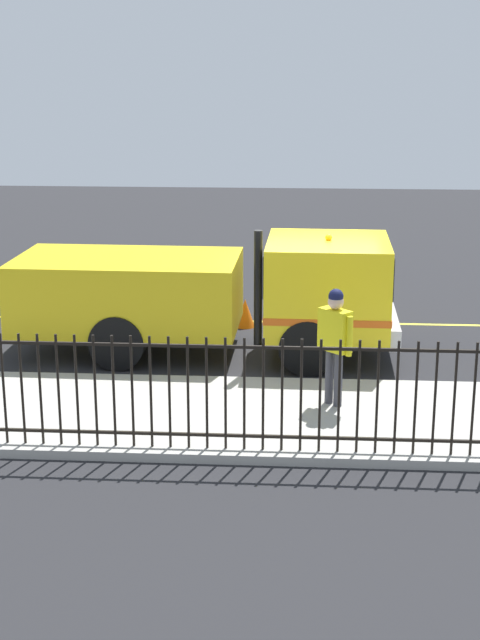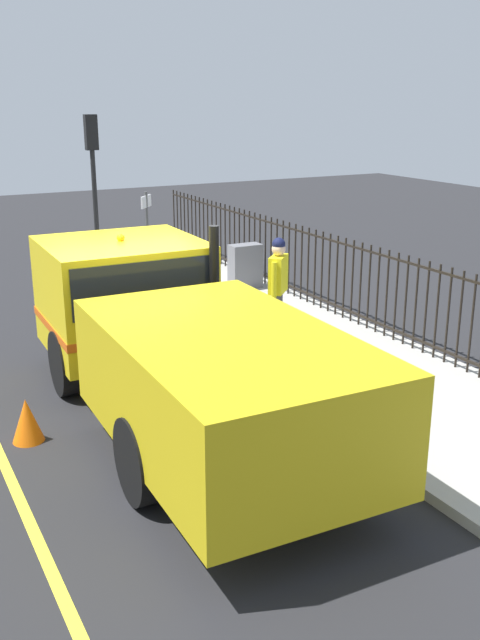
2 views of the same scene
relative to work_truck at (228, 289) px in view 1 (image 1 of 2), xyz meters
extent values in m
plane|color=#232326|center=(0.07, 1.44, -1.21)|extent=(46.78, 46.78, 0.00)
cube|color=#A3A099|center=(3.21, 1.44, -1.15)|extent=(3.17, 21.26, 0.13)
cube|color=yellow|center=(-2.22, 1.44, -1.21)|extent=(0.12, 19.14, 0.01)
cube|color=yellow|center=(0.04, 1.76, 0.09)|extent=(2.32, 2.16, 1.64)
cube|color=black|center=(0.04, 1.76, 0.45)|extent=(2.14, 2.20, 0.72)
cube|color=gold|center=(-0.04, -1.81, -0.09)|extent=(2.36, 4.01, 1.28)
cube|color=silver|center=(0.06, 2.89, -0.58)|extent=(2.16, 0.25, 0.36)
cube|color=#DB5914|center=(0.04, 1.76, -0.27)|extent=(2.34, 2.19, 0.12)
cylinder|color=black|center=(-0.99, 1.46, -0.73)|extent=(0.32, 0.97, 0.96)
cylinder|color=black|center=(1.04, 1.42, -0.73)|extent=(0.32, 0.97, 0.96)
cylinder|color=black|center=(-1.06, -1.79, -0.73)|extent=(0.32, 0.97, 0.96)
cylinder|color=black|center=(0.98, -1.83, -0.73)|extent=(0.32, 0.97, 0.96)
sphere|color=orange|center=(0.04, 1.76, 0.96)|extent=(0.12, 0.12, 0.12)
cylinder|color=black|center=(1.00, 0.58, 0.25)|extent=(0.14, 0.14, 1.97)
cube|color=yellow|center=(2.80, 1.80, 0.08)|extent=(0.52, 0.52, 0.63)
sphere|color=beige|center=(2.80, 1.80, 0.51)|extent=(0.23, 0.23, 0.23)
sphere|color=#14193F|center=(2.80, 1.80, 0.59)|extent=(0.22, 0.22, 0.22)
cylinder|color=#3F3F47|center=(2.86, 1.87, -0.66)|extent=(0.13, 0.13, 0.85)
cylinder|color=#3F3F47|center=(2.73, 1.74, -0.66)|extent=(0.13, 0.13, 0.85)
cylinder|color=yellow|center=(3.00, 2.00, 0.05)|extent=(0.09, 0.09, 0.60)
cylinder|color=yellow|center=(2.60, 1.60, 0.05)|extent=(0.09, 0.09, 0.60)
cylinder|color=black|center=(4.56, -2.65, -0.31)|extent=(0.04, 0.04, 1.54)
cylinder|color=black|center=(4.56, -2.40, -0.31)|extent=(0.04, 0.04, 1.54)
cylinder|color=black|center=(4.56, -2.15, -0.31)|extent=(0.04, 0.04, 1.54)
cylinder|color=black|center=(4.56, -1.91, -0.31)|extent=(0.04, 0.04, 1.54)
cylinder|color=black|center=(4.56, -1.66, -0.31)|extent=(0.04, 0.04, 1.54)
cylinder|color=black|center=(4.56, -1.41, -0.31)|extent=(0.04, 0.04, 1.54)
cylinder|color=black|center=(4.56, -1.16, -0.31)|extent=(0.04, 0.04, 1.54)
cylinder|color=black|center=(4.56, -0.92, -0.31)|extent=(0.04, 0.04, 1.54)
cylinder|color=black|center=(4.56, -0.67, -0.31)|extent=(0.04, 0.04, 1.54)
cylinder|color=black|center=(4.56, -0.42, -0.31)|extent=(0.04, 0.04, 1.54)
cylinder|color=black|center=(4.56, -0.17, -0.31)|extent=(0.04, 0.04, 1.54)
cylinder|color=black|center=(4.56, 0.07, -0.31)|extent=(0.04, 0.04, 1.54)
cylinder|color=black|center=(4.56, 0.32, -0.31)|extent=(0.04, 0.04, 1.54)
cylinder|color=black|center=(4.56, 0.57, -0.31)|extent=(0.04, 0.04, 1.54)
cylinder|color=black|center=(4.56, 0.82, -0.31)|extent=(0.04, 0.04, 1.54)
cylinder|color=black|center=(4.56, 1.06, -0.31)|extent=(0.04, 0.04, 1.54)
cylinder|color=black|center=(4.56, 1.31, -0.31)|extent=(0.04, 0.04, 1.54)
cylinder|color=black|center=(4.56, 1.56, -0.31)|extent=(0.04, 0.04, 1.54)
cylinder|color=black|center=(4.56, 1.81, -0.31)|extent=(0.04, 0.04, 1.54)
cylinder|color=black|center=(4.56, 2.05, -0.31)|extent=(0.04, 0.04, 1.54)
cylinder|color=black|center=(4.56, 2.30, -0.31)|extent=(0.04, 0.04, 1.54)
cylinder|color=black|center=(4.56, 2.55, -0.31)|extent=(0.04, 0.04, 1.54)
cylinder|color=black|center=(4.56, 2.80, -0.31)|extent=(0.04, 0.04, 1.54)
cylinder|color=black|center=(4.56, 3.05, -0.31)|extent=(0.04, 0.04, 1.54)
cylinder|color=black|center=(4.56, 3.29, -0.31)|extent=(0.04, 0.04, 1.54)
cylinder|color=black|center=(4.56, 3.54, -0.31)|extent=(0.04, 0.04, 1.54)
cube|color=black|center=(4.56, 1.44, 0.34)|extent=(0.04, 18.07, 0.04)
cube|color=black|center=(4.56, 1.44, -0.90)|extent=(0.04, 18.07, 0.04)
cone|color=orange|center=(-1.83, 0.19, -0.93)|extent=(0.40, 0.40, 0.57)
camera|label=1|loc=(15.96, 1.27, 3.87)|focal=51.94mm
camera|label=2|loc=(-3.30, -8.24, 2.93)|focal=39.94mm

